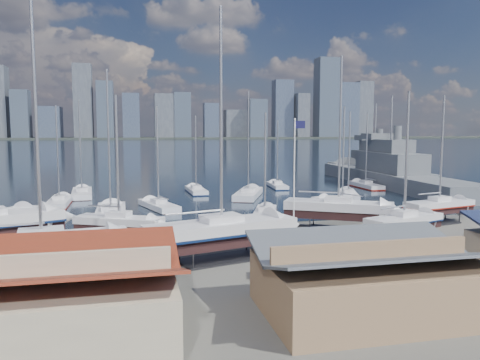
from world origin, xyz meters
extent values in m
plane|color=#605E59|center=(0.00, -10.00, 0.00)|extent=(1400.00, 1400.00, 0.00)
cube|color=#1B253F|center=(0.00, 300.00, -0.15)|extent=(1400.00, 600.00, 0.40)
cube|color=#2D332D|center=(0.00, 560.00, 1.10)|extent=(1400.00, 80.00, 2.20)
cube|color=#3D4756|center=(-141.97, 552.31, 30.18)|extent=(19.55, 21.83, 55.97)
cube|color=#475166|center=(-111.19, 558.58, 20.77)|extent=(26.03, 30.49, 37.14)
cube|color=#595E66|center=(-70.96, 546.95, 46.02)|extent=(21.60, 16.58, 87.63)
cube|color=#3D4756|center=(-45.38, 548.38, 36.00)|extent=(19.42, 28.42, 67.60)
cube|color=#475166|center=(-15.00, 551.59, 29.25)|extent=(20.24, 23.80, 54.09)
cube|color=#595E66|center=(25.78, 548.33, 29.20)|extent=(24.62, 19.72, 54.00)
cube|color=#3D4756|center=(47.64, 546.55, 30.18)|extent=(20.75, 17.93, 55.97)
cube|color=#475166|center=(84.09, 544.87, 23.71)|extent=(18.36, 16.25, 43.03)
cube|color=#595E66|center=(120.24, 563.78, 20.05)|extent=(28.49, 22.03, 35.69)
cube|color=#3D4756|center=(145.71, 546.00, 26.75)|extent=(23.34, 17.87, 49.11)
cube|color=#475166|center=(184.98, 560.84, 40.18)|extent=(25.35, 19.79, 75.95)
cube|color=#595E66|center=(208.39, 554.33, 31.04)|extent=(17.00, 27.45, 57.67)
cube|color=#3D4756|center=(245.53, 554.25, 55.22)|extent=(29.28, 24.05, 106.04)
cube|color=#475166|center=(277.54, 563.71, 39.40)|extent=(30.82, 28.37, 74.41)
cube|color=#595E66|center=(307.39, 565.54, 40.94)|extent=(21.74, 17.03, 77.48)
cube|color=#BFB293|center=(-18.00, -26.00, 1.60)|extent=(14.00, 9.00, 3.20)
cube|color=maroon|center=(-18.00, -26.00, 3.80)|extent=(14.70, 9.45, 1.41)
cube|color=#8C6B4C|center=(0.00, -26.00, 1.50)|extent=(12.00, 8.00, 3.00)
cube|color=#52575E|center=(0.00, -26.00, 3.54)|extent=(12.60, 8.40, 1.27)
cube|color=#2D2D33|center=(-19.11, -15.78, 0.08)|extent=(6.81, 3.97, 0.16)
cube|color=black|center=(-19.11, -15.78, 1.67)|extent=(11.96, 4.69, 0.93)
cube|color=silver|center=(-19.11, -15.78, 2.60)|extent=(12.04, 5.17, 0.93)
cube|color=maroon|center=(-19.11, -15.78, 2.17)|extent=(12.16, 5.22, 0.19)
cube|color=silver|center=(-19.11, -15.78, 3.32)|extent=(3.20, 2.42, 0.50)
cylinder|color=#B2B2B7|center=(-19.11, -15.78, 10.93)|extent=(0.22, 0.22, 15.74)
cube|color=#2D2D33|center=(-14.29, -6.25, 0.08)|extent=(4.87, 3.81, 0.16)
cube|color=black|center=(-14.29, -6.25, 1.52)|extent=(8.06, 5.33, 0.64)
cube|color=silver|center=(-14.29, -6.25, 2.17)|extent=(8.21, 5.64, 0.64)
cube|color=silver|center=(-14.29, -6.25, 2.74)|extent=(2.41, 2.11, 0.50)
cylinder|color=#B2B2B7|center=(-14.29, -6.25, 7.93)|extent=(0.22, 0.22, 10.88)
cube|color=#2D2D33|center=(-6.22, -13.66, 0.08)|extent=(7.28, 4.82, 0.16)
cube|color=black|center=(-6.22, -13.66, 1.69)|extent=(12.48, 6.19, 0.97)
cube|color=silver|center=(-6.22, -13.66, 2.66)|extent=(12.63, 6.69, 0.97)
cube|color=#0E1F47|center=(-6.22, -13.66, 2.21)|extent=(12.75, 6.75, 0.19)
cube|color=silver|center=(-6.22, -13.66, 3.40)|extent=(3.49, 2.81, 0.50)
cylinder|color=#B2B2B7|center=(-6.22, -13.66, 11.35)|extent=(0.22, 0.22, 16.42)
cube|color=#2D2D33|center=(7.70, -4.96, 0.08)|extent=(6.59, 5.43, 0.16)
cube|color=black|center=(7.70, -4.96, 1.64)|extent=(10.75, 7.80, 0.88)
cube|color=silver|center=(7.70, -4.96, 2.51)|extent=(10.99, 8.20, 0.88)
cube|color=silver|center=(7.70, -4.96, 3.20)|extent=(3.29, 2.97, 0.50)
cylinder|color=#B2B2B7|center=(7.70, -4.96, 10.34)|extent=(0.22, 0.22, 14.78)
cube|color=#2D2D33|center=(11.09, -11.64, 0.08)|extent=(5.00, 3.51, 0.16)
cube|color=black|center=(11.09, -11.64, 1.53)|extent=(8.47, 4.67, 0.66)
cube|color=silver|center=(11.09, -11.64, 2.19)|extent=(8.59, 5.00, 0.66)
cube|color=#0E1F47|center=(11.09, -11.64, 1.89)|extent=(8.67, 5.05, 0.13)
cube|color=silver|center=(11.09, -11.64, 2.78)|extent=(2.42, 2.01, 0.50)
cylinder|color=#B2B2B7|center=(11.09, -11.64, 8.12)|extent=(0.22, 0.22, 11.19)
cube|color=#2D2D33|center=(19.90, -4.50, 0.08)|extent=(5.02, 3.11, 0.16)
cube|color=black|center=(19.90, -4.50, 1.54)|extent=(8.71, 3.83, 0.68)
cube|color=silver|center=(19.90, -4.50, 2.22)|extent=(8.79, 4.17, 0.68)
cube|color=maroon|center=(19.90, -4.50, 1.90)|extent=(8.87, 4.22, 0.14)
cube|color=silver|center=(19.90, -4.50, 2.81)|extent=(2.38, 1.85, 0.50)
cylinder|color=#B2B2B7|center=(19.90, -4.50, 8.27)|extent=(0.22, 0.22, 11.44)
cube|color=black|center=(-22.97, 18.39, -0.25)|extent=(2.43, 9.50, 0.76)
cube|color=silver|center=(-22.97, 18.39, 0.50)|extent=(2.83, 9.51, 0.76)
cube|color=maroon|center=(-22.97, 18.39, 0.16)|extent=(2.85, 9.60, 0.15)
cube|color=silver|center=(-22.97, 18.39, 1.13)|extent=(1.63, 2.39, 0.50)
cylinder|color=#B2B2B7|center=(-22.97, 18.39, 7.27)|extent=(0.22, 0.22, 12.77)
cube|color=black|center=(-20.86, 26.53, -0.28)|extent=(3.37, 10.53, 0.83)
cube|color=silver|center=(-20.86, 26.53, 0.55)|extent=(3.80, 10.57, 0.83)
cube|color=silver|center=(-20.86, 26.53, 1.21)|extent=(1.96, 2.73, 0.50)
cylinder|color=#B2B2B7|center=(-20.86, 26.53, 7.95)|extent=(0.22, 0.22, 13.98)
cube|color=black|center=(-15.62, 6.54, -0.33)|extent=(3.09, 11.98, 0.95)
cube|color=silver|center=(-15.62, 6.54, 0.62)|extent=(3.59, 11.99, 0.95)
cube|color=#0E1F47|center=(-15.62, 6.54, 0.18)|extent=(3.62, 12.11, 0.19)
cube|color=silver|center=(-15.62, 6.54, 1.35)|extent=(2.06, 3.02, 0.50)
cylinder|color=#B2B2B7|center=(-15.62, 6.54, 9.15)|extent=(0.22, 0.22, 16.09)
cube|color=black|center=(-9.82, 12.13, -0.25)|extent=(4.88, 9.49, 0.74)
cube|color=silver|center=(-9.82, 12.13, 0.49)|extent=(5.25, 9.61, 0.74)
cube|color=silver|center=(-9.82, 12.13, 1.11)|extent=(2.18, 2.67, 0.50)
cylinder|color=#B2B2B7|center=(-9.82, 12.13, 7.11)|extent=(0.22, 0.22, 12.49)
cube|color=black|center=(-2.94, 26.91, -0.23)|extent=(2.48, 8.86, 0.70)
cube|color=silver|center=(-2.94, 26.91, 0.47)|extent=(2.85, 8.88, 0.70)
cube|color=#0E1F47|center=(-2.94, 26.91, 0.15)|extent=(2.88, 8.97, 0.14)
cube|color=silver|center=(-2.94, 26.91, 1.07)|extent=(1.57, 2.26, 0.50)
cylinder|color=#B2B2B7|center=(-2.94, 26.91, 6.75)|extent=(0.22, 0.22, 11.85)
cube|color=black|center=(2.29, 3.79, -0.22)|extent=(4.80, 8.72, 0.68)
cube|color=silver|center=(2.29, 3.79, 0.46)|extent=(5.14, 8.84, 0.68)
cube|color=maroon|center=(2.29, 3.79, 0.15)|extent=(5.19, 8.93, 0.14)
cube|color=silver|center=(2.29, 3.79, 1.05)|extent=(2.07, 2.49, 0.50)
cylinder|color=#B2B2B7|center=(2.29, 3.79, 6.56)|extent=(0.22, 0.22, 11.52)
cube|color=black|center=(4.17, 19.75, -0.31)|extent=(6.72, 11.41, 0.90)
cube|color=silver|center=(4.17, 19.75, 0.59)|extent=(7.16, 11.59, 0.90)
cube|color=silver|center=(4.17, 19.75, 1.29)|extent=(2.81, 3.31, 0.50)
cylinder|color=#B2B2B7|center=(4.17, 19.75, 8.62)|extent=(0.22, 0.22, 15.17)
cube|color=black|center=(12.16, 30.48, -0.22)|extent=(2.71, 8.54, 0.67)
cube|color=silver|center=(12.16, 30.48, 0.45)|extent=(3.06, 8.57, 0.67)
cube|color=#0E1F47|center=(12.16, 30.48, 0.14)|extent=(3.09, 8.66, 0.13)
cube|color=silver|center=(12.16, 30.48, 1.04)|extent=(1.58, 2.21, 0.50)
cylinder|color=#B2B2B7|center=(12.16, 30.48, 6.46)|extent=(0.22, 0.22, 11.34)
cube|color=black|center=(14.61, 8.80, -0.25)|extent=(5.60, 9.47, 0.75)
cube|color=silver|center=(14.61, 8.80, 0.50)|extent=(5.96, 9.62, 0.75)
cube|color=silver|center=(14.61, 8.80, 1.12)|extent=(2.34, 2.75, 0.50)
cylinder|color=#B2B2B7|center=(14.61, 8.80, 7.17)|extent=(0.22, 0.22, 12.59)
cube|color=black|center=(19.07, 16.22, -0.24)|extent=(5.16, 9.28, 0.73)
cube|color=silver|center=(19.07, 16.22, 0.49)|extent=(5.52, 9.41, 0.73)
cube|color=#0E1F47|center=(19.07, 16.22, 0.15)|extent=(5.58, 9.50, 0.15)
cube|color=silver|center=(19.07, 16.22, 1.10)|extent=(2.22, 2.66, 0.50)
cylinder|color=#B2B2B7|center=(19.07, 16.22, 6.99)|extent=(0.22, 0.22, 12.27)
cube|color=black|center=(27.69, 27.06, -0.25)|extent=(2.29, 9.33, 0.74)
cube|color=silver|center=(27.69, 27.06, 0.50)|extent=(2.68, 9.33, 0.74)
cube|color=maroon|center=(27.69, 27.06, 0.15)|extent=(2.71, 9.43, 0.15)
cube|color=silver|center=(27.69, 27.06, 1.12)|extent=(1.58, 2.34, 0.50)
cylinder|color=#B2B2B7|center=(27.69, 27.06, 7.16)|extent=(0.22, 0.22, 12.57)
cube|color=#595E63|center=(33.50, 28.90, 0.48)|extent=(10.03, 48.35, 4.32)
cube|color=#595E63|center=(33.50, 28.90, 4.44)|extent=(6.96, 17.09, 3.60)
cube|color=#595E63|center=(33.50, 28.90, 7.44)|extent=(5.08, 9.82, 2.40)
cube|color=#595E63|center=(33.73, 33.70, 9.14)|extent=(5.61, 5.06, 1.20)
cylinder|color=#B2B2B7|center=(33.50, 28.90, 12.64)|extent=(0.30, 0.30, 8.00)
cube|color=#595E63|center=(39.35, 45.27, 0.40)|extent=(7.23, 39.38, 3.53)
cube|color=#595E63|center=(39.35, 45.27, 3.97)|extent=(5.35, 13.85, 3.60)
cube|color=#595E63|center=(39.35, 45.27, 6.97)|extent=(3.96, 7.94, 2.40)
cube|color=#595E63|center=(39.45, 49.19, 8.67)|extent=(4.49, 4.03, 1.20)
cylinder|color=#B2B2B7|center=(39.35, 45.27, 12.17)|extent=(0.30, 0.30, 8.00)
imported|color=gray|center=(-12.43, -20.74, 0.65)|extent=(1.58, 3.81, 1.29)
imported|color=gray|center=(-2.09, -19.15, 0.80)|extent=(5.15, 2.79, 1.61)
imported|color=gray|center=(4.93, -20.22, 0.79)|extent=(2.98, 5.86, 1.59)
imported|color=gray|center=(3.36, -19.98, 0.73)|extent=(3.39, 5.42, 1.46)
cylinder|color=white|center=(0.85, -10.56, 5.66)|extent=(0.12, 0.12, 11.32)
cube|color=#12123A|center=(1.32, -10.56, 10.76)|extent=(0.94, 0.05, 0.66)
camera|label=1|loc=(-12.83, -49.27, 10.20)|focal=35.00mm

